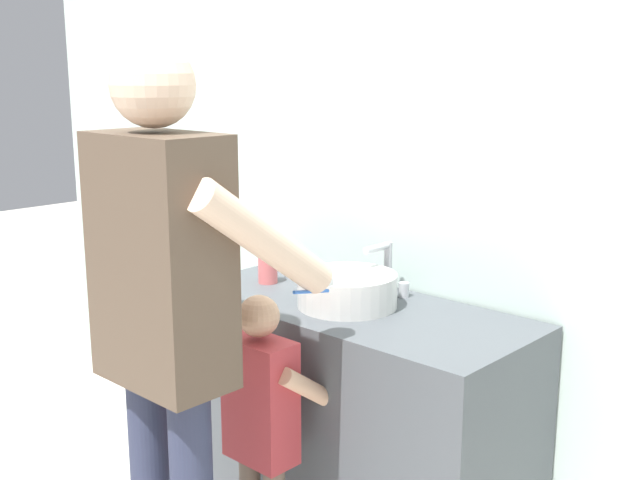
{
  "coord_description": "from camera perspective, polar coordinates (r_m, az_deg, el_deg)",
  "views": [
    {
      "loc": [
        1.6,
        -1.56,
        1.59
      ],
      "look_at": [
        0.0,
        0.15,
        1.07
      ],
      "focal_mm": 43.71,
      "sensor_mm": 36.0,
      "label": 1
    }
  ],
  "objects": [
    {
      "name": "sink_basin",
      "position": [
        2.54,
        2.01,
        -3.64
      ],
      "size": [
        0.33,
        0.33,
        0.11
      ],
      "color": "silver",
      "rests_on": "vanity_cabinet"
    },
    {
      "name": "back_wall",
      "position": [
        2.71,
        6.84,
        7.34
      ],
      "size": [
        4.4,
        0.08,
        2.7
      ],
      "color": "silver",
      "rests_on": "ground"
    },
    {
      "name": "child_toddler",
      "position": [
        2.39,
        -4.2,
        -12.82
      ],
      "size": [
        0.29,
        0.29,
        0.95
      ],
      "color": "#6B5B4C",
      "rests_on": "ground"
    },
    {
      "name": "vanity_cabinet",
      "position": [
        2.72,
        2.21,
        -13.13
      ],
      "size": [
        1.22,
        0.54,
        0.83
      ],
      "primitive_type": "cube",
      "color": "#4C5156",
      "rests_on": "ground"
    },
    {
      "name": "adult_parent",
      "position": [
        2.11,
        -11.1,
        -4.15
      ],
      "size": [
        0.51,
        0.54,
        1.66
      ],
      "color": "#2D334C",
      "rests_on": "ground"
    },
    {
      "name": "faucet",
      "position": [
        2.68,
        4.83,
        -2.26
      ],
      "size": [
        0.18,
        0.14,
        0.18
      ],
      "color": "#B7BABF",
      "rests_on": "vanity_cabinet"
    },
    {
      "name": "toothbrush_cup",
      "position": [
        2.82,
        -3.84,
        -2.13
      ],
      "size": [
        0.07,
        0.07,
        0.21
      ],
      "color": "#D86666",
      "rests_on": "vanity_cabinet"
    }
  ]
}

